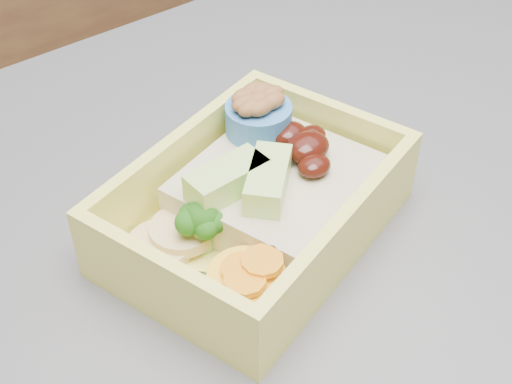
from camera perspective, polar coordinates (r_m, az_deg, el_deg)
bento_box at (r=0.47m, az=0.23°, el=-0.57°), size 0.22×0.19×0.07m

